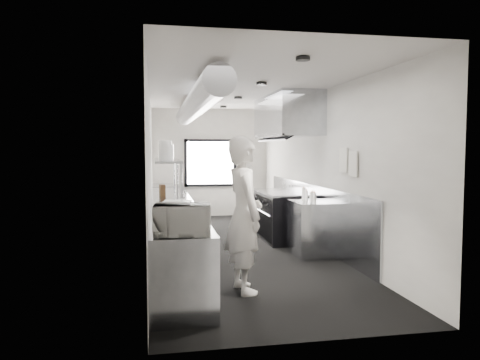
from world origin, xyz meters
name	(u,v)px	position (x,y,z in m)	size (l,w,h in m)	color
floor	(237,248)	(0.00, 0.00, 0.00)	(3.00, 8.00, 0.01)	black
ceiling	(237,90)	(0.00, 0.00, 2.80)	(3.00, 8.00, 0.01)	beige
wall_back	(210,163)	(0.00, 4.00, 1.40)	(3.00, 0.02, 2.80)	silver
wall_front	(315,191)	(0.00, -4.00, 1.40)	(3.00, 0.02, 2.80)	silver
wall_left	(150,171)	(-1.50, 0.00, 1.40)	(0.02, 8.00, 2.80)	silver
wall_right	(318,169)	(1.50, 0.00, 1.40)	(0.02, 8.00, 2.80)	silver
wall_cladding	(311,213)	(1.48, 0.30, 0.55)	(0.03, 5.50, 1.10)	#969CA4
hvac_duct	(195,106)	(-0.70, 0.40, 2.55)	(0.40, 0.40, 6.40)	gray
service_window	(210,163)	(0.00, 3.96, 1.40)	(1.36, 0.05, 1.25)	white
exhaust_hood	(286,117)	(1.10, 0.70, 2.39)	(0.81, 2.20, 0.88)	#969CA4
prep_counter	(173,231)	(-1.15, -0.50, 0.45)	(0.70, 6.00, 0.90)	#969CA4
pass_shelf	(167,161)	(-1.19, 1.00, 1.54)	(0.45, 3.00, 0.68)	#969CA4
range	(283,215)	(1.04, 0.70, 0.47)	(0.88, 1.60, 0.94)	black
bottle_station	(312,228)	(1.15, -0.70, 0.45)	(0.65, 0.80, 0.90)	#969CA4
far_work_table	(167,203)	(-1.15, 3.20, 0.45)	(0.70, 1.20, 0.90)	#969CA4
notice_sheet_a	(344,160)	(1.47, -1.20, 1.60)	(0.02, 0.28, 0.38)	silver
notice_sheet_b	(353,164)	(1.47, -1.55, 1.55)	(0.02, 0.28, 0.38)	silver
line_cook	(244,214)	(-0.34, -2.40, 0.96)	(0.70, 0.46, 1.93)	silver
microwave	(182,220)	(-1.15, -3.27, 1.06)	(0.53, 0.40, 0.32)	white
deli_tub_a	(166,221)	(-1.30, -2.63, 0.95)	(0.14, 0.14, 0.10)	#A8B0A2
deli_tub_b	(164,220)	(-1.33, -2.60, 0.95)	(0.15, 0.15, 0.11)	#A8B0A2
newspaper	(190,215)	(-0.97, -1.96, 0.90)	(0.32, 0.40, 0.01)	white
small_plate	(184,211)	(-1.03, -1.49, 0.91)	(0.18, 0.18, 0.02)	white
pastry	(184,207)	(-1.03, -1.49, 0.96)	(0.09, 0.09, 0.09)	tan
cutting_board	(176,202)	(-1.09, -0.50, 0.91)	(0.45, 0.60, 0.02)	white
knife_block	(162,190)	(-1.29, 0.60, 1.01)	(0.09, 0.20, 0.21)	#4D331B
plate_stack_a	(166,152)	(-1.22, 0.18, 1.71)	(0.25, 0.25, 0.29)	white
plate_stack_b	(166,152)	(-1.22, 0.84, 1.71)	(0.22, 0.22, 0.29)	white
plate_stack_c	(165,150)	(-1.22, 1.28, 1.75)	(0.25, 0.25, 0.36)	white
plate_stack_d	(165,149)	(-1.22, 1.80, 1.76)	(0.24, 0.24, 0.38)	white
squeeze_bottle_a	(315,198)	(1.09, -0.97, 0.98)	(0.06, 0.06, 0.17)	white
squeeze_bottle_b	(311,197)	(1.08, -0.82, 0.98)	(0.05, 0.05, 0.16)	white
squeeze_bottle_c	(313,197)	(1.14, -0.75, 0.98)	(0.06, 0.06, 0.17)	white
squeeze_bottle_d	(306,195)	(1.10, -0.53, 0.98)	(0.05, 0.05, 0.16)	white
squeeze_bottle_e	(304,193)	(1.11, -0.37, 1.00)	(0.07, 0.07, 0.20)	white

